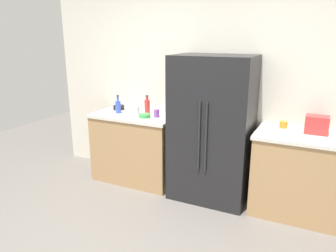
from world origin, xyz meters
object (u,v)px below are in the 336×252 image
object	(u,v)px
bottle_a	(147,106)
cup_c	(136,110)
toaster	(317,125)
bottle_b	(118,107)
bowl_b	(144,116)
refrigerator	(212,129)
cup_a	(283,125)
cup_b	(157,113)
bowl_a	(119,107)

from	to	relation	value
bottle_a	cup_c	distance (m)	0.16
bottle_a	cup_c	xyz separation A→B (m)	(-0.12, -0.09, -0.05)
toaster	cup_c	world-z (taller)	toaster
bottle_b	bowl_b	size ratio (longest dim) A/B	1.60
cup_c	bowl_b	world-z (taller)	cup_c
refrigerator	toaster	bearing A→B (deg)	6.49
cup_a	bowl_b	bearing A→B (deg)	-170.80
bottle_b	bowl_b	bearing A→B (deg)	-7.17
cup_a	cup_c	distance (m)	1.86
refrigerator	bowl_b	world-z (taller)	refrigerator
bottle_a	bottle_b	bearing A→B (deg)	-155.83
bowl_b	bottle_a	bearing A→B (deg)	110.00
refrigerator	bowl_b	size ratio (longest dim) A/B	11.33
bottle_a	cup_a	distance (m)	1.73
toaster	bottle_b	size ratio (longest dim) A/B	0.95
refrigerator	bowl_b	distance (m)	0.89
cup_a	cup_b	world-z (taller)	cup_b
bowl_a	cup_c	bearing A→B (deg)	-17.62
bottle_a	toaster	bearing A→B (deg)	-0.53
refrigerator	bottle_b	size ratio (longest dim) A/B	7.06
bottle_a	refrigerator	bearing A→B (deg)	-8.66
bottle_b	bowl_a	size ratio (longest dim) A/B	1.57
toaster	bowl_b	distance (m)	2.00
refrigerator	cup_c	xyz separation A→B (m)	(-1.08, 0.05, 0.12)
refrigerator	toaster	size ratio (longest dim) A/B	7.41
cup_a	bottle_b	bearing A→B (deg)	-174.18
bowl_b	cup_a	bearing A→B (deg)	9.20
bowl_a	bowl_b	world-z (taller)	bowl_a
bottle_b	bowl_a	bearing A→B (deg)	122.17
cup_c	bowl_b	distance (m)	0.24
cup_b	cup_c	xyz separation A→B (m)	(-0.33, 0.04, 0.00)
cup_b	cup_c	size ratio (longest dim) A/B	0.93
bottle_b	cup_c	xyz separation A→B (m)	(0.24, 0.07, -0.04)
cup_b	refrigerator	bearing A→B (deg)	-1.17
cup_a	cup_b	size ratio (longest dim) A/B	0.88
cup_a	bowl_b	xyz separation A→B (m)	(-1.65, -0.27, -0.01)
refrigerator	bottle_a	bearing A→B (deg)	171.34
bottle_b	bowl_b	distance (m)	0.44
toaster	bottle_b	xyz separation A→B (m)	(-2.43, -0.14, -0.01)
refrigerator	cup_a	size ratio (longest dim) A/B	20.04
bowl_a	bowl_b	size ratio (longest dim) A/B	1.02
toaster	bowl_a	size ratio (longest dim) A/B	1.49
cup_b	bowl_a	size ratio (longest dim) A/B	0.62
bottle_a	cup_c	size ratio (longest dim) A/B	2.33
cup_b	cup_c	distance (m)	0.33
bottle_a	bottle_b	size ratio (longest dim) A/B	1.00
cup_b	bowl_b	bearing A→B (deg)	-147.40
cup_a	cup_c	bearing A→B (deg)	-175.57
bottle_a	bottle_b	distance (m)	0.39
bottle_a	bowl_a	world-z (taller)	bottle_a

